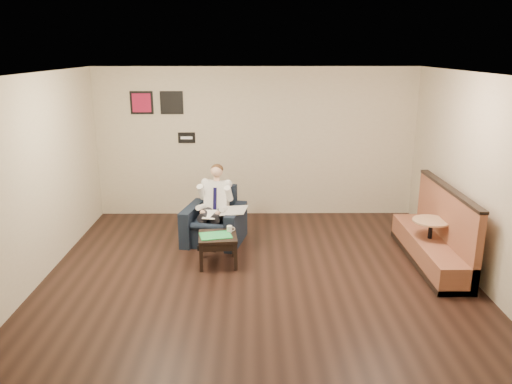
{
  "coord_description": "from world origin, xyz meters",
  "views": [
    {
      "loc": [
        -0.08,
        -6.28,
        3.1
      ],
      "look_at": [
        -0.02,
        1.2,
        0.95
      ],
      "focal_mm": 35.0,
      "sensor_mm": 36.0,
      "label": 1
    }
  ],
  "objects_px": {
    "seated_man": "(212,209)",
    "cafe_table": "(429,241)",
    "smartphone": "(221,231)",
    "side_table": "(218,250)",
    "coffee_mug": "(229,229)",
    "banquette": "(432,226)",
    "green_folder": "(216,235)",
    "armchair": "(214,216)"
  },
  "relations": [
    {
      "from": "banquette",
      "to": "seated_man",
      "type": "bearing_deg",
      "value": 167.41
    },
    {
      "from": "side_table",
      "to": "coffee_mug",
      "type": "height_order",
      "value": "coffee_mug"
    },
    {
      "from": "banquette",
      "to": "armchair",
      "type": "bearing_deg",
      "value": 165.46
    },
    {
      "from": "seated_man",
      "to": "cafe_table",
      "type": "distance_m",
      "value": 3.4
    },
    {
      "from": "side_table",
      "to": "cafe_table",
      "type": "height_order",
      "value": "cafe_table"
    },
    {
      "from": "armchair",
      "to": "banquette",
      "type": "distance_m",
      "value": 3.41
    },
    {
      "from": "green_folder",
      "to": "smartphone",
      "type": "bearing_deg",
      "value": 71.31
    },
    {
      "from": "seated_man",
      "to": "side_table",
      "type": "relative_size",
      "value": 2.19
    },
    {
      "from": "armchair",
      "to": "coffee_mug",
      "type": "distance_m",
      "value": 0.82
    },
    {
      "from": "seated_man",
      "to": "smartphone",
      "type": "bearing_deg",
      "value": -61.38
    },
    {
      "from": "seated_man",
      "to": "cafe_table",
      "type": "xyz_separation_m",
      "value": [
        3.3,
        -0.75,
        -0.27
      ]
    },
    {
      "from": "smartphone",
      "to": "side_table",
      "type": "bearing_deg",
      "value": -97.35
    },
    {
      "from": "smartphone",
      "to": "coffee_mug",
      "type": "bearing_deg",
      "value": -7.1
    },
    {
      "from": "green_folder",
      "to": "coffee_mug",
      "type": "bearing_deg",
      "value": 38.96
    },
    {
      "from": "green_folder",
      "to": "banquette",
      "type": "distance_m",
      "value": 3.21
    },
    {
      "from": "armchair",
      "to": "banquette",
      "type": "relative_size",
      "value": 0.41
    },
    {
      "from": "armchair",
      "to": "banquette",
      "type": "bearing_deg",
      "value": -2.15
    },
    {
      "from": "cafe_table",
      "to": "smartphone",
      "type": "bearing_deg",
      "value": 177.56
    },
    {
      "from": "coffee_mug",
      "to": "cafe_table",
      "type": "xyz_separation_m",
      "value": [
        2.99,
        -0.1,
        -0.17
      ]
    },
    {
      "from": "green_folder",
      "to": "coffee_mug",
      "type": "distance_m",
      "value": 0.26
    },
    {
      "from": "smartphone",
      "to": "banquette",
      "type": "relative_size",
      "value": 0.06
    },
    {
      "from": "side_table",
      "to": "banquette",
      "type": "distance_m",
      "value": 3.2
    },
    {
      "from": "banquette",
      "to": "cafe_table",
      "type": "relative_size",
      "value": 3.32
    },
    {
      "from": "green_folder",
      "to": "cafe_table",
      "type": "distance_m",
      "value": 3.19
    },
    {
      "from": "coffee_mug",
      "to": "banquette",
      "type": "distance_m",
      "value": 3.01
    },
    {
      "from": "coffee_mug",
      "to": "banquette",
      "type": "xyz_separation_m",
      "value": [
        3.01,
        -0.1,
        0.07
      ]
    },
    {
      "from": "green_folder",
      "to": "banquette",
      "type": "height_order",
      "value": "banquette"
    },
    {
      "from": "seated_man",
      "to": "cafe_table",
      "type": "bearing_deg",
      "value": -0.42
    },
    {
      "from": "green_folder",
      "to": "smartphone",
      "type": "distance_m",
      "value": 0.2
    },
    {
      "from": "cafe_table",
      "to": "banquette",
      "type": "bearing_deg",
      "value": 26.04
    },
    {
      "from": "seated_man",
      "to": "banquette",
      "type": "height_order",
      "value": "seated_man"
    },
    {
      "from": "smartphone",
      "to": "green_folder",
      "type": "bearing_deg",
      "value": -103.96
    },
    {
      "from": "seated_man",
      "to": "armchair",
      "type": "bearing_deg",
      "value": 90.0
    },
    {
      "from": "coffee_mug",
      "to": "green_folder",
      "type": "bearing_deg",
      "value": -141.04
    },
    {
      "from": "armchair",
      "to": "seated_man",
      "type": "height_order",
      "value": "seated_man"
    },
    {
      "from": "armchair",
      "to": "coffee_mug",
      "type": "height_order",
      "value": "armchair"
    },
    {
      "from": "coffee_mug",
      "to": "smartphone",
      "type": "height_order",
      "value": "coffee_mug"
    },
    {
      "from": "seated_man",
      "to": "coffee_mug",
      "type": "distance_m",
      "value": 0.73
    },
    {
      "from": "coffee_mug",
      "to": "cafe_table",
      "type": "relative_size",
      "value": 0.14
    },
    {
      "from": "coffee_mug",
      "to": "smartphone",
      "type": "relative_size",
      "value": 0.68
    },
    {
      "from": "coffee_mug",
      "to": "side_table",
      "type": "bearing_deg",
      "value": -141.04
    },
    {
      "from": "smartphone",
      "to": "cafe_table",
      "type": "distance_m",
      "value": 3.13
    }
  ]
}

